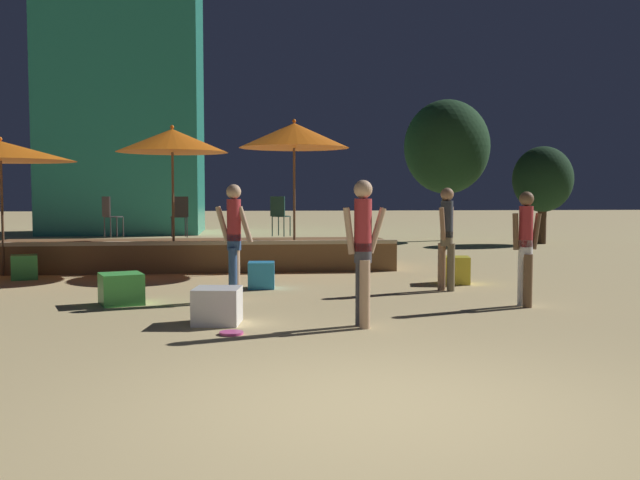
% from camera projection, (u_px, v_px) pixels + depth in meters
% --- Properties ---
extents(ground_plane, '(120.00, 120.00, 0.00)m').
position_uv_depth(ground_plane, '(374.00, 406.00, 5.48)').
color(ground_plane, tan).
extents(wooden_deck, '(8.59, 2.36, 0.66)m').
position_uv_depth(wooden_deck, '(194.00, 254.00, 15.62)').
color(wooden_deck, brown).
rests_on(wooden_deck, ground).
extents(patio_umbrella_0, '(2.25, 2.25, 3.02)m').
position_uv_depth(patio_umbrella_0, '(172.00, 141.00, 14.44)').
color(patio_umbrella_0, brown).
rests_on(patio_umbrella_0, ground).
extents(patio_umbrella_1, '(2.29, 2.29, 3.17)m').
position_uv_depth(patio_umbrella_1, '(294.00, 136.00, 14.74)').
color(patio_umbrella_1, brown).
rests_on(patio_umbrella_1, ground).
extents(patio_umbrella_2, '(2.87, 2.87, 2.74)m').
position_uv_depth(patio_umbrella_2, '(0.00, 151.00, 13.96)').
color(patio_umbrella_2, brown).
rests_on(patio_umbrella_2, ground).
extents(cube_seat_0, '(0.58, 0.58, 0.46)m').
position_uv_depth(cube_seat_0, '(24.00, 267.00, 13.53)').
color(cube_seat_0, '#4CC651').
rests_on(cube_seat_0, ground).
extents(cube_seat_1, '(0.61, 0.61, 0.49)m').
position_uv_depth(cube_seat_1, '(455.00, 270.00, 12.89)').
color(cube_seat_1, yellow).
rests_on(cube_seat_1, ground).
extents(cube_seat_2, '(0.47, 0.47, 0.46)m').
position_uv_depth(cube_seat_2, '(261.00, 275.00, 12.24)').
color(cube_seat_2, '#2D9EDB').
rests_on(cube_seat_2, ground).
extents(cube_seat_3, '(0.64, 0.64, 0.45)m').
position_uv_depth(cube_seat_3, '(217.00, 306.00, 8.93)').
color(cube_seat_3, white).
rests_on(cube_seat_3, ground).
extents(cube_seat_4, '(0.75, 0.75, 0.46)m').
position_uv_depth(cube_seat_4, '(121.00, 289.00, 10.49)').
color(cube_seat_4, '#4CC651').
rests_on(cube_seat_4, ground).
extents(person_0, '(0.46, 0.29, 1.66)m').
position_uv_depth(person_0, '(526.00, 245.00, 10.23)').
color(person_0, white).
rests_on(person_0, ground).
extents(person_1, '(0.55, 0.30, 1.80)m').
position_uv_depth(person_1, '(363.00, 246.00, 8.65)').
color(person_1, tan).
rests_on(person_1, ground).
extents(person_2, '(0.36, 0.41, 1.73)m').
position_uv_depth(person_2, '(447.00, 235.00, 11.89)').
color(person_2, '#72664C').
rests_on(person_2, ground).
extents(person_3, '(0.58, 0.30, 1.77)m').
position_uv_depth(person_3, '(234.00, 237.00, 10.72)').
color(person_3, tan).
rests_on(person_3, ground).
extents(bistro_chair_0, '(0.47, 0.47, 0.90)m').
position_uv_depth(bistro_chair_0, '(279.00, 212.00, 16.07)').
color(bistro_chair_0, '#1E4C47').
rests_on(bistro_chair_0, wooden_deck).
extents(bistro_chair_1, '(0.48, 0.48, 0.90)m').
position_uv_depth(bistro_chair_1, '(110.00, 213.00, 15.74)').
color(bistro_chair_1, '#47474C').
rests_on(bistro_chair_1, wooden_deck).
extents(bistro_chair_2, '(0.42, 0.42, 0.90)m').
position_uv_depth(bistro_chair_2, '(180.00, 213.00, 15.67)').
color(bistro_chair_2, '#2D3338').
rests_on(bistro_chair_2, wooden_deck).
extents(frisbee_disc, '(0.28, 0.28, 0.03)m').
position_uv_depth(frisbee_disc, '(231.00, 333.00, 8.26)').
color(frisbee_disc, '#E54C99').
rests_on(frisbee_disc, ground).
extents(background_tree_0, '(1.91, 1.91, 3.13)m').
position_uv_depth(background_tree_0, '(543.00, 180.00, 22.81)').
color(background_tree_0, '#3D2B1C').
rests_on(background_tree_0, ground).
extents(background_tree_1, '(2.91, 2.91, 4.81)m').
position_uv_depth(background_tree_1, '(447.00, 147.00, 24.32)').
color(background_tree_1, '#3D2B1C').
rests_on(background_tree_1, ground).
extents(distant_building, '(6.14, 4.62, 16.00)m').
position_uv_depth(distant_building, '(123.00, 36.00, 28.81)').
color(distant_building, teal).
rests_on(distant_building, ground).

